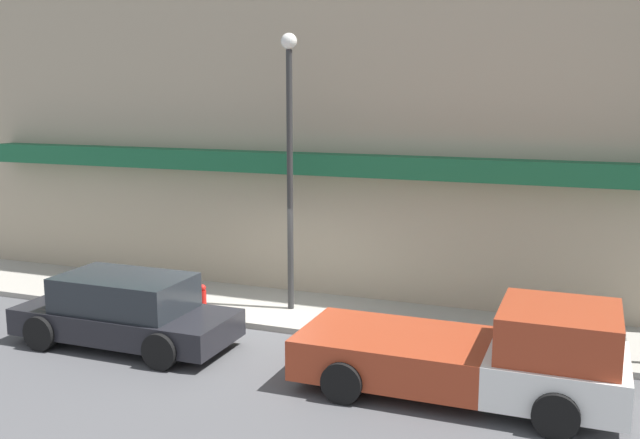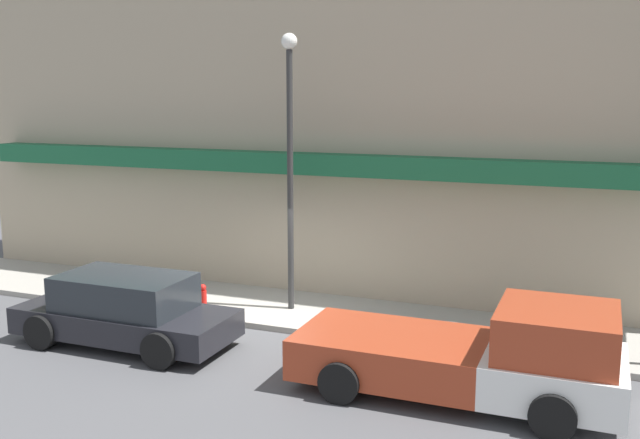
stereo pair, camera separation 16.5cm
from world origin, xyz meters
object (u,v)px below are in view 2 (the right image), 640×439
pickup_truck (478,355)px  parked_car (125,310)px  street_lamp (290,143)px  fire_hydrant (203,298)px

pickup_truck → parked_car: pickup_truck is taller
parked_car → street_lamp: size_ratio=0.73×
parked_car → street_lamp: 5.07m
fire_hydrant → pickup_truck: bearing=-18.2°
pickup_truck → street_lamp: bearing=148.3°
pickup_truck → fire_hydrant: bearing=162.8°
fire_hydrant → street_lamp: bearing=26.9°
pickup_truck → street_lamp: (-4.81, 3.10, 3.23)m
pickup_truck → street_lamp: 6.57m
pickup_truck → fire_hydrant: size_ratio=8.65×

